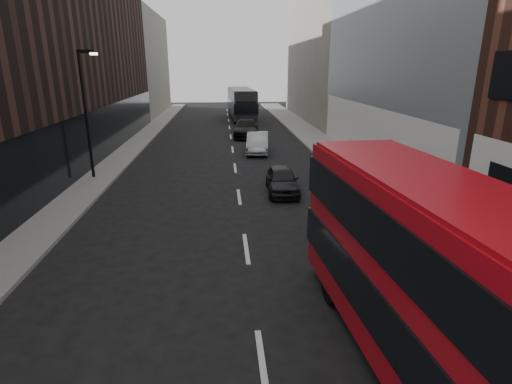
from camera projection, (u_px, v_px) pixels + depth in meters
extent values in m
cube|color=slate|center=(329.00, 150.00, 31.17)|extent=(3.00, 80.00, 0.15)
cube|color=slate|center=(126.00, 153.00, 29.93)|extent=(2.00, 80.00, 0.15)
cube|color=#959B9F|center=(418.00, 4.00, 24.69)|extent=(5.00, 22.00, 20.00)
cube|color=silver|center=(369.00, 134.00, 26.95)|extent=(0.35, 21.00, 3.80)
cube|color=slate|center=(325.00, 42.00, 46.85)|extent=(5.00, 24.00, 18.00)
cube|color=black|center=(88.00, 57.00, 32.32)|extent=(5.00, 24.00, 14.00)
cube|color=slate|center=(140.00, 65.00, 53.37)|extent=(5.00, 20.00, 13.00)
cylinder|color=black|center=(86.00, 116.00, 22.18)|extent=(0.16, 0.16, 7.00)
cube|color=black|center=(86.00, 51.00, 21.19)|extent=(0.90, 0.15, 0.18)
cube|color=#FFF2CC|center=(94.00, 54.00, 21.25)|extent=(0.35, 0.22, 0.12)
cube|color=#B50B15|center=(446.00, 291.00, 7.50)|extent=(3.00, 10.48, 3.76)
cube|color=black|center=(442.00, 319.00, 7.69)|extent=(3.13, 10.54, 1.04)
cube|color=black|center=(454.00, 243.00, 7.21)|extent=(3.13, 10.54, 1.04)
cube|color=black|center=(346.00, 216.00, 12.56)|extent=(2.00, 0.21, 1.32)
cube|color=#B50B15|center=(462.00, 194.00, 6.93)|extent=(2.88, 10.06, 0.12)
cylinder|color=black|center=(331.00, 287.00, 11.02)|extent=(0.34, 0.96, 0.94)
cylinder|color=black|center=(401.00, 281.00, 11.31)|extent=(0.34, 0.96, 0.94)
cube|color=black|center=(241.00, 103.00, 48.68)|extent=(3.09, 11.48, 3.20)
cube|color=black|center=(241.00, 105.00, 48.75)|extent=(3.22, 11.53, 1.14)
cube|color=black|center=(246.00, 108.00, 43.30)|extent=(2.20, 0.18, 1.45)
cube|color=black|center=(237.00, 100.00, 54.11)|extent=(2.20, 0.18, 1.45)
cube|color=black|center=(241.00, 89.00, 48.19)|extent=(2.97, 11.02, 0.12)
cylinder|color=black|center=(230.00, 112.00, 52.44)|extent=(0.36, 1.05, 1.03)
cylinder|color=black|center=(247.00, 112.00, 52.72)|extent=(0.36, 1.05, 1.03)
cylinder|color=black|center=(235.00, 119.00, 45.56)|extent=(0.36, 1.05, 1.03)
cylinder|color=black|center=(254.00, 119.00, 45.84)|extent=(0.36, 1.05, 1.03)
imported|color=black|center=(282.00, 180.00, 20.70)|extent=(1.77, 4.01, 1.34)
imported|color=#989CA0|center=(257.00, 143.00, 30.29)|extent=(2.06, 4.71, 1.50)
imported|color=black|center=(246.00, 128.00, 37.17)|extent=(2.67, 5.63, 1.59)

